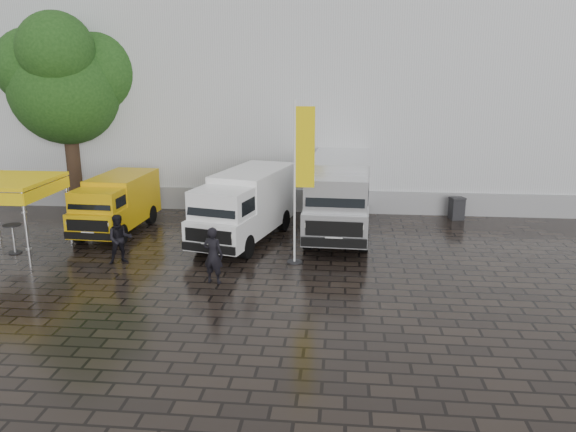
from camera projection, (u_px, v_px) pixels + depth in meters
name	position (u px, v px, depth m)	size (l,w,h in m)	color
ground	(285.00, 274.00, 17.50)	(120.00, 120.00, 0.00)	black
exhibition_hall	(350.00, 73.00, 31.18)	(44.00, 16.00, 12.00)	silver
hall_plinth	(348.00, 202.00, 24.83)	(44.00, 0.15, 1.00)	gray
van_yellow	(116.00, 205.00, 21.75)	(1.80, 4.68, 2.16)	#DDA80B
van_white	(245.00, 207.00, 20.66)	(1.95, 5.84, 2.53)	white
van_silver	(339.00, 197.00, 21.50)	(2.22, 6.67, 2.89)	silver
canopy_tent	(4.00, 184.00, 18.94)	(3.02, 3.02, 2.62)	silver
flagpole	(300.00, 174.00, 17.80)	(0.88, 0.50, 5.31)	black
tree	(65.00, 81.00, 24.80)	(4.93, 4.93, 8.86)	black
cocktail_table	(14.00, 239.00, 19.41)	(0.60, 0.60, 1.02)	black
wheelie_bin	(457.00, 208.00, 23.79)	(0.57, 0.57, 0.95)	black
person_front	(213.00, 255.00, 16.61)	(0.63, 0.41, 1.73)	black
person_tent	(120.00, 239.00, 18.32)	(0.80, 0.62, 1.64)	black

